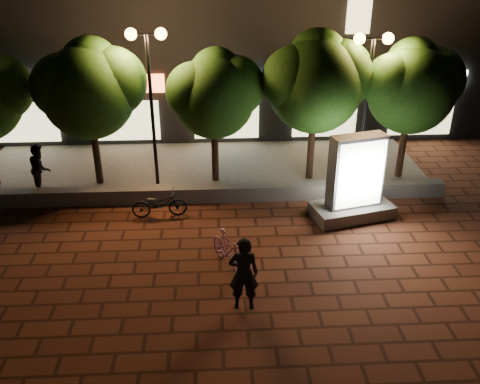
{
  "coord_description": "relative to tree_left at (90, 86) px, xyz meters",
  "views": [
    {
      "loc": [
        0.47,
        -10.91,
        7.75
      ],
      "look_at": [
        1.14,
        1.5,
        1.52
      ],
      "focal_mm": 38.47,
      "sensor_mm": 36.0,
      "label": 1
    }
  ],
  "objects": [
    {
      "name": "street_lamp_right",
      "position": [
        8.95,
        -0.26,
        0.45
      ],
      "size": [
        1.26,
        0.36,
        4.98
      ],
      "color": "black",
      "rests_on": "sidewalk"
    },
    {
      "name": "rider",
      "position": [
        4.51,
        -6.89,
        -2.51
      ],
      "size": [
        0.7,
        0.48,
        1.87
      ],
      "primitive_type": "imported",
      "rotation": [
        0.0,
        0.0,
        3.1
      ],
      "color": "black",
      "rests_on": "ground"
    },
    {
      "name": "ad_kiosk",
      "position": [
        8.08,
        -2.77,
        -2.38
      ],
      "size": [
        2.65,
        1.78,
        2.63
      ],
      "color": "slate",
      "rests_on": "ground"
    },
    {
      "name": "tree_far_right",
      "position": [
        10.5,
        -0.0,
        -0.08
      ],
      "size": [
        3.48,
        2.9,
        4.76
      ],
      "color": "#301E12",
      "rests_on": "sidewalk"
    },
    {
      "name": "tree_right",
      "position": [
        7.3,
        0.0,
        0.12
      ],
      "size": [
        3.72,
        3.1,
        5.07
      ],
      "color": "#301E12",
      "rests_on": "sidewalk"
    },
    {
      "name": "tree_left",
      "position": [
        0.0,
        0.0,
        0.0
      ],
      "size": [
        3.6,
        3.0,
        4.89
      ],
      "color": "#301E12",
      "rests_on": "sidewalk"
    },
    {
      "name": "retaining_wall",
      "position": [
        3.45,
        -1.46,
        -3.19
      ],
      "size": [
        16.0,
        0.45,
        0.5
      ],
      "primitive_type": "cube",
      "color": "slate",
      "rests_on": "ground"
    },
    {
      "name": "ground",
      "position": [
        3.45,
        -5.46,
        -3.44
      ],
      "size": [
        80.0,
        80.0,
        0.0
      ],
      "primitive_type": "plane",
      "color": "#552B1A",
      "rests_on": "ground"
    },
    {
      "name": "scooter_parked",
      "position": [
        2.21,
        -2.46,
        -3.01
      ],
      "size": [
        1.72,
        0.73,
        0.88
      ],
      "primitive_type": "imported",
      "rotation": [
        0.0,
        0.0,
        1.66
      ],
      "color": "black",
      "rests_on": "ground"
    },
    {
      "name": "scooter_pink",
      "position": [
        4.22,
        -5.27,
        -2.94
      ],
      "size": [
        1.17,
        1.7,
        1.0
      ],
      "primitive_type": "imported",
      "rotation": [
        0.0,
        0.0,
        0.47
      ],
      "color": "#C0769F",
      "rests_on": "ground"
    },
    {
      "name": "tree_mid",
      "position": [
        4.0,
        -0.0,
        -0.23
      ],
      "size": [
        3.24,
        2.7,
        4.5
      ],
      "color": "#301E12",
      "rests_on": "sidewalk"
    },
    {
      "name": "pedestrian",
      "position": [
        -1.79,
        -0.64,
        -2.53
      ],
      "size": [
        0.83,
        0.95,
        1.67
      ],
      "primitive_type": "imported",
      "rotation": [
        0.0,
        0.0,
        1.85
      ],
      "color": "black",
      "rests_on": "sidewalk"
    },
    {
      "name": "sidewalk",
      "position": [
        3.45,
        1.04,
        -3.4
      ],
      "size": [
        16.0,
        5.0,
        0.08
      ],
      "primitive_type": "cube",
      "color": "slate",
      "rests_on": "ground"
    },
    {
      "name": "street_lamp_left",
      "position": [
        1.95,
        -0.26,
        0.58
      ],
      "size": [
        1.26,
        0.36,
        5.18
      ],
      "color": "black",
      "rests_on": "sidewalk"
    },
    {
      "name": "building_block",
      "position": [
        3.44,
        7.53,
        1.55
      ],
      "size": [
        28.0,
        8.12,
        11.3
      ],
      "color": "black",
      "rests_on": "ground"
    }
  ]
}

